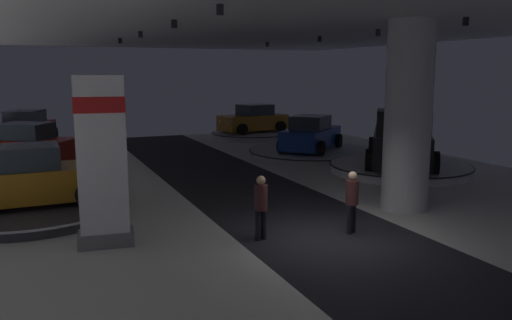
{
  "coord_description": "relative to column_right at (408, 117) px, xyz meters",
  "views": [
    {
      "loc": [
        -6.49,
        -10.34,
        4.03
      ],
      "look_at": [
        -0.43,
        3.76,
        1.4
      ],
      "focal_mm": 36.13,
      "sensor_mm": 36.0,
      "label": 1
    }
  ],
  "objects": [
    {
      "name": "ground",
      "position": [
        -3.45,
        -1.63,
        -2.77
      ],
      "size": [
        24.0,
        44.0,
        0.06
      ],
      "color": "silver"
    },
    {
      "name": "ceiling_with_spotlights",
      "position": [
        -3.45,
        -1.63,
        2.8
      ],
      "size": [
        24.0,
        44.0,
        0.39
      ],
      "color": "silver"
    },
    {
      "name": "column_right",
      "position": [
        0.0,
        0.0,
        0.0
      ],
      "size": [
        1.35,
        1.35,
        5.5
      ],
      "color": "silver",
      "rests_on": "ground"
    },
    {
      "name": "brand_sign_pylon",
      "position": [
        -8.6,
        0.1,
        -0.7
      ],
      "size": [
        1.33,
        0.79,
        3.96
      ],
      "color": "slate",
      "rests_on": "ground"
    },
    {
      "name": "display_platform_far_left",
      "position": [
        -10.5,
        11.07,
        -2.6
      ],
      "size": [
        5.92,
        5.92,
        0.26
      ],
      "color": "#B7B7BC",
      "rests_on": "ground"
    },
    {
      "name": "display_car_far_left",
      "position": [
        -10.47,
        11.05,
        -1.72
      ],
      "size": [
        4.52,
        3.75,
        1.71
      ],
      "color": "maroon",
      "rests_on": "display_platform_far_left"
    },
    {
      "name": "display_platform_deep_left",
      "position": [
        -10.49,
        17.35,
        -2.55
      ],
      "size": [
        5.16,
        5.16,
        0.35
      ],
      "color": "#333338",
      "rests_on": "ground"
    },
    {
      "name": "display_car_deep_left",
      "position": [
        -10.48,
        17.38,
        -1.63
      ],
      "size": [
        3.35,
        4.57,
        1.71
      ],
      "color": "maroon",
      "rests_on": "display_platform_deep_left"
    },
    {
      "name": "display_platform_mid_left",
      "position": [
        -10.2,
        3.68,
        -2.59
      ],
      "size": [
        5.26,
        5.26,
        0.29
      ],
      "color": "#333338",
      "rests_on": "ground"
    },
    {
      "name": "display_car_mid_left",
      "position": [
        -10.23,
        3.68,
        -1.69
      ],
      "size": [
        4.28,
        2.31,
        1.71
      ],
      "color": "#B77519",
      "rests_on": "display_platform_mid_left"
    },
    {
      "name": "display_platform_far_right",
      "position": [
        2.48,
        10.07,
        -2.62
      ],
      "size": [
        6.12,
        6.12,
        0.23
      ],
      "color": "#B7B7BC",
      "rests_on": "ground"
    },
    {
      "name": "display_car_far_right",
      "position": [
        2.46,
        10.05,
        -1.76
      ],
      "size": [
        4.34,
        4.13,
        1.71
      ],
      "color": "navy",
      "rests_on": "display_platform_far_right"
    },
    {
      "name": "display_platform_mid_right",
      "position": [
        3.55,
        4.61,
        -2.56
      ],
      "size": [
        5.68,
        5.68,
        0.35
      ],
      "color": "silver",
      "rests_on": "ground"
    },
    {
      "name": "pickup_truck_mid_right",
      "position": [
        3.36,
        4.36,
        -1.47
      ],
      "size": [
        4.89,
        5.48,
        2.3
      ],
      "color": "black",
      "rests_on": "display_platform_mid_right"
    },
    {
      "name": "display_platform_deep_right",
      "position": [
        2.45,
        17.35,
        -2.56
      ],
      "size": [
        5.15,
        5.15,
        0.34
      ],
      "color": "#B7B7BC",
      "rests_on": "ground"
    },
    {
      "name": "display_car_deep_right",
      "position": [
        2.48,
        17.36,
        -1.64
      ],
      "size": [
        4.47,
        2.88,
        1.71
      ],
      "color": "#B77519",
      "rests_on": "display_platform_deep_right"
    },
    {
      "name": "visitor_walking_near",
      "position": [
        -2.78,
        -1.39,
        -1.84
      ],
      "size": [
        0.32,
        0.32,
        1.59
      ],
      "color": "black",
      "rests_on": "ground"
    },
    {
      "name": "visitor_walking_far",
      "position": [
        -5.09,
        -0.97,
        -1.84
      ],
      "size": [
        0.32,
        0.32,
        1.59
      ],
      "color": "black",
      "rests_on": "ground"
    }
  ]
}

